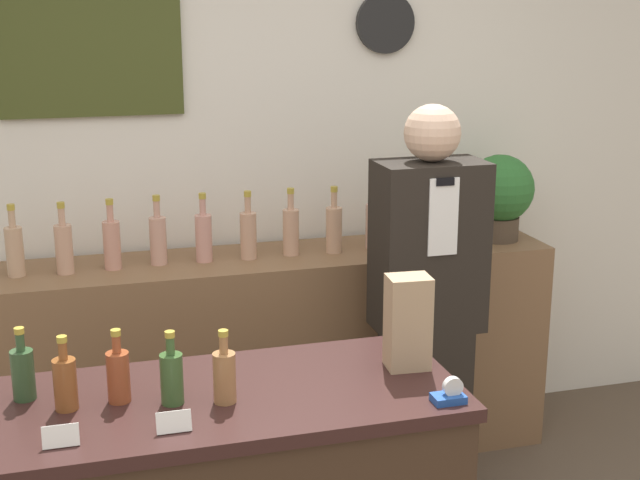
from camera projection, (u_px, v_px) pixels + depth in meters
name	position (u px, v px, depth m)	size (l,w,h in m)	color
back_wall	(223.00, 152.00, 3.92)	(5.20, 0.09, 2.70)	silver
back_shelf	(285.00, 358.00, 3.93)	(2.34, 0.46, 0.95)	brown
shopkeeper	(426.00, 314.00, 3.48)	(0.41, 0.26, 1.63)	black
potted_plant	(500.00, 193.00, 4.00)	(0.31, 0.31, 0.39)	#4C3D2D
paper_bag	(408.00, 322.00, 2.65)	(0.13, 0.11, 0.29)	tan
tape_dispenser	(450.00, 394.00, 2.45)	(0.09, 0.06, 0.07)	#1E4799
price_card_left	(61.00, 436.00, 2.20)	(0.09, 0.02, 0.06)	white
price_card_right	(174.00, 422.00, 2.28)	(0.09, 0.02, 0.06)	white
counter_bottle_0	(23.00, 372.00, 2.45)	(0.06, 0.06, 0.21)	#2F4C2B
counter_bottle_1	(65.00, 382.00, 2.39)	(0.06, 0.06, 0.21)	brown
counter_bottle_2	(118.00, 375.00, 2.44)	(0.06, 0.06, 0.21)	brown
counter_bottle_3	(172.00, 376.00, 2.43)	(0.06, 0.06, 0.21)	#37572B
counter_bottle_4	(224.00, 375.00, 2.44)	(0.06, 0.06, 0.21)	#9B693F
shelf_bottle_0	(15.00, 249.00, 3.49)	(0.07, 0.07, 0.29)	tan
shelf_bottle_1	(64.00, 247.00, 3.52)	(0.07, 0.07, 0.29)	tan
shelf_bottle_2	(112.00, 243.00, 3.58)	(0.07, 0.07, 0.29)	tan
shelf_bottle_3	(158.00, 238.00, 3.65)	(0.07, 0.07, 0.29)	tan
shelf_bottle_4	(204.00, 236.00, 3.69)	(0.07, 0.07, 0.29)	tan
shelf_bottle_5	(248.00, 233.00, 3.73)	(0.07, 0.07, 0.29)	tan
shelf_bottle_6	(291.00, 230.00, 3.79)	(0.07, 0.07, 0.29)	tan
shelf_bottle_7	(334.00, 228.00, 3.82)	(0.07, 0.07, 0.29)	tan
shelf_bottle_8	(373.00, 224.00, 3.89)	(0.07, 0.07, 0.29)	tan
shelf_bottle_9	(412.00, 220.00, 3.96)	(0.07, 0.07, 0.29)	tan
shelf_bottle_10	(452.00, 218.00, 3.99)	(0.07, 0.07, 0.29)	tan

